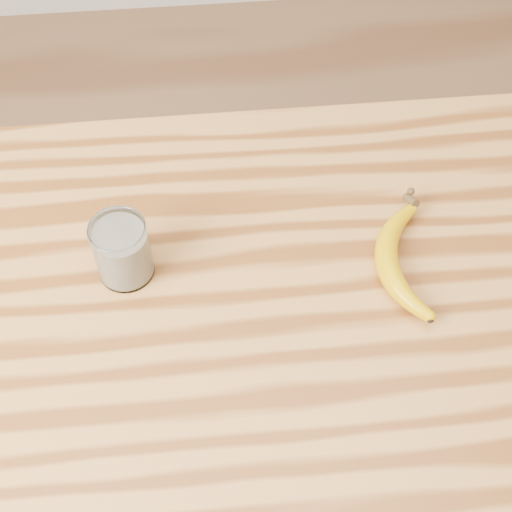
{
  "coord_description": "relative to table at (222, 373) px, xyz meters",
  "views": [
    {
      "loc": [
        0.0,
        -0.46,
        1.7
      ],
      "look_at": [
        0.06,
        0.09,
        0.93
      ],
      "focal_mm": 50.0,
      "sensor_mm": 36.0,
      "label": 1
    }
  ],
  "objects": [
    {
      "name": "smoothie_glass",
      "position": [
        -0.12,
        0.1,
        0.17
      ],
      "size": [
        0.07,
        0.07,
        0.09
      ],
      "color": "white",
      "rests_on": "table"
    },
    {
      "name": "table",
      "position": [
        0.0,
        0.0,
        0.0
      ],
      "size": [
        1.2,
        0.8,
        0.9
      ],
      "color": "#B77938",
      "rests_on": "ground"
    },
    {
      "name": "room",
      "position": [
        0.0,
        0.0,
        0.58
      ],
      "size": [
        4.04,
        4.04,
        2.7
      ],
      "color": "brown",
      "rests_on": "ground"
    },
    {
      "name": "banana",
      "position": [
        0.23,
        0.07,
        0.15
      ],
      "size": [
        0.12,
        0.27,
        0.03
      ],
      "primitive_type": null,
      "rotation": [
        0.0,
        0.0,
        -0.09
      ],
      "color": "#D29D00",
      "rests_on": "table"
    }
  ]
}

